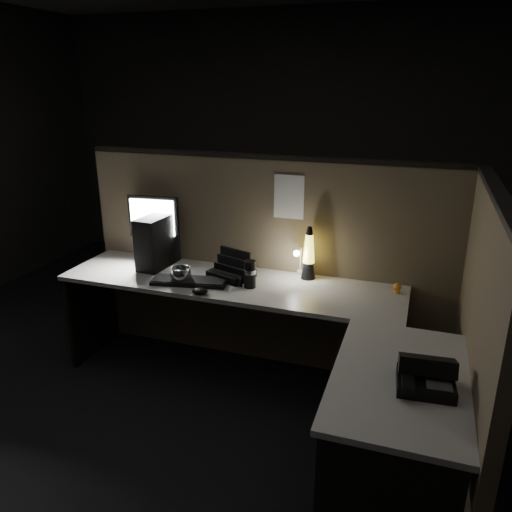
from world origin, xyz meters
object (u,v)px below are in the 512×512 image
(monitor, at_px, (154,222))
(keyboard, at_px, (190,281))
(lava_lamp, at_px, (309,257))
(desk_phone, at_px, (425,376))
(pc_tower, at_px, (157,241))

(monitor, xyz_separation_m, keyboard, (0.43, -0.32, -0.28))
(monitor, bearing_deg, lava_lamp, -4.79)
(desk_phone, bearing_deg, keyboard, 149.07)
(monitor, xyz_separation_m, lava_lamp, (1.15, 0.02, -0.14))
(monitor, relative_size, lava_lamp, 1.34)
(keyboard, bearing_deg, lava_lamp, 14.38)
(pc_tower, xyz_separation_m, keyboard, (0.36, -0.23, -0.17))
(monitor, height_order, keyboard, monitor)
(monitor, bearing_deg, keyboard, -42.36)
(keyboard, bearing_deg, pc_tower, 136.61)
(keyboard, distance_m, desk_phone, 1.66)
(desk_phone, bearing_deg, pc_tower, 147.80)
(desk_phone, bearing_deg, lava_lamp, 121.05)
(pc_tower, distance_m, desk_phone, 2.09)
(monitor, height_order, lava_lamp, monitor)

